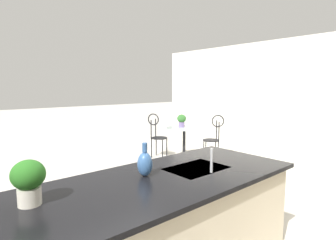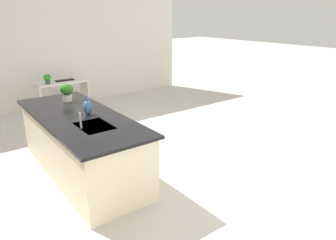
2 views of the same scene
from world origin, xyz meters
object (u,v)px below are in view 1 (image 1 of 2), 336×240
object	(u,v)px
potted_plant_counter_far	(28,179)
bistro_table	(184,140)
potted_plant_on_table	(182,120)
vase_on_counter	(145,163)
chair_by_island	(214,135)
chair_near_window	(157,133)

from	to	relation	value
potted_plant_counter_far	bistro_table	bearing A→B (deg)	-146.66
potted_plant_on_table	vase_on_counter	xyz separation A→B (m)	(3.05, 2.73, 0.12)
chair_by_island	potted_plant_counter_far	distance (m)	4.89
potted_plant_on_table	vase_on_counter	distance (m)	4.09
potted_plant_counter_far	vase_on_counter	xyz separation A→B (m)	(-0.90, 0.02, -0.06)
chair_near_window	vase_on_counter	size ratio (longest dim) A/B	3.62
bistro_table	chair_by_island	bearing A→B (deg)	135.38
bistro_table	potted_plant_on_table	size ratio (longest dim) A/B	2.71
chair_by_island	potted_plant_on_table	distance (m)	0.82
chair_near_window	chair_by_island	size ratio (longest dim) A/B	1.00
chair_by_island	potted_plant_counter_far	xyz separation A→B (m)	(4.39, 2.10, 0.52)
chair_by_island	potted_plant_counter_far	size ratio (longest dim) A/B	3.51
chair_near_window	vase_on_counter	distance (m)	4.20
bistro_table	potted_plant_on_table	world-z (taller)	potted_plant_on_table
potted_plant_on_table	vase_on_counter	size ratio (longest dim) A/B	1.03
potted_plant_counter_far	chair_by_island	bearing A→B (deg)	-154.45
vase_on_counter	chair_near_window	bearing A→B (deg)	-130.06
potted_plant_counter_far	vase_on_counter	world-z (taller)	potted_plant_counter_far
chair_by_island	potted_plant_on_table	xyz separation A→B (m)	(0.43, -0.61, 0.34)
potted_plant_on_table	potted_plant_counter_far	distance (m)	4.79
potted_plant_counter_far	vase_on_counter	distance (m)	0.90
chair_by_island	vase_on_counter	size ratio (longest dim) A/B	3.62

